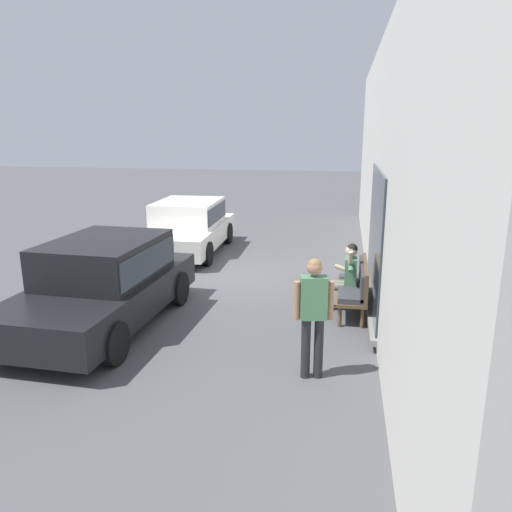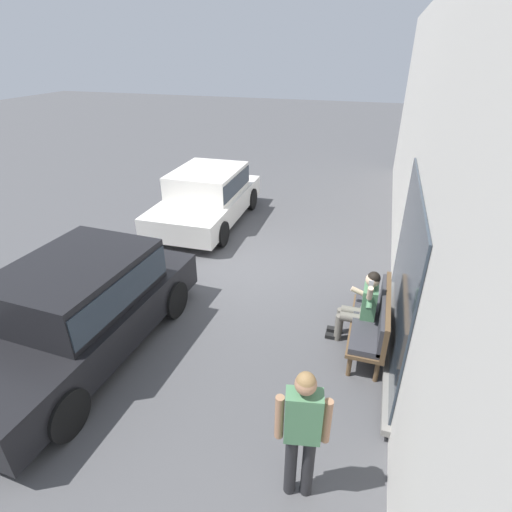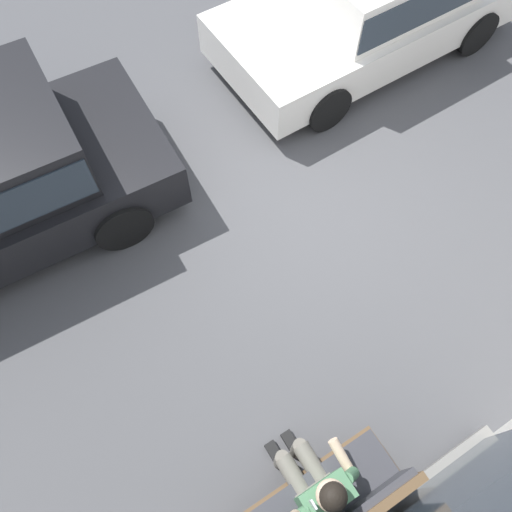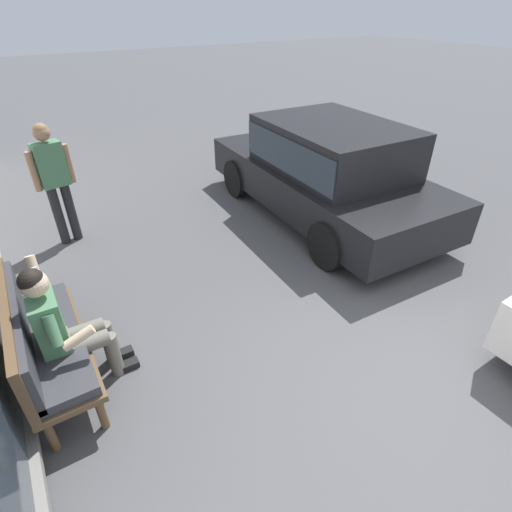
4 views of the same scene
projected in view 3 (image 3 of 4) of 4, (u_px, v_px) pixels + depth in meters
The scene contains 2 objects.
ground_plane at pixel (299, 198), 5.97m from camera, with size 60.00×60.00×0.00m, color #4C4C4F.
person_on_phone at pixel (316, 486), 3.90m from camera, with size 0.73×0.74×1.32m.
Camera 3 is at (2.21, 2.60, 4.98)m, focal length 35.00 mm.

